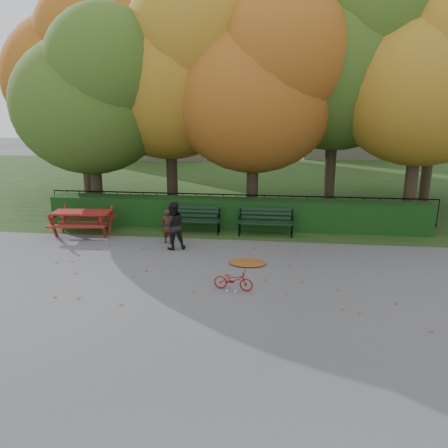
# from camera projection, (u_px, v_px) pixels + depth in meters

# --- Properties ---
(ground) EXTENTS (90.00, 90.00, 0.00)m
(ground) POSITION_uv_depth(u_px,v_px,m) (217.00, 275.00, 10.98)
(ground) COLOR slate
(ground) RESTS_ON ground
(grass_strip) EXTENTS (90.00, 90.00, 0.00)m
(grass_strip) POSITION_uv_depth(u_px,v_px,m) (251.00, 182.00, 24.39)
(grass_strip) COLOR #1A3513
(grass_strip) RESTS_ON ground
(building_left) EXTENTS (10.00, 7.00, 15.00)m
(building_left) POSITION_uv_depth(u_px,v_px,m) (149.00, 62.00, 34.96)
(building_left) COLOR #AD9C8B
(building_left) RESTS_ON ground
(building_right) EXTENTS (9.00, 6.00, 12.00)m
(building_right) POSITION_uv_depth(u_px,v_px,m) (361.00, 82.00, 35.31)
(building_right) COLOR #AD9C8B
(building_right) RESTS_ON ground
(hedge) EXTENTS (13.00, 0.90, 1.00)m
(hedge) POSITION_uv_depth(u_px,v_px,m) (235.00, 213.00, 15.16)
(hedge) COLOR black
(hedge) RESTS_ON ground
(iron_fence) EXTENTS (14.00, 0.04, 1.02)m
(iron_fence) POSITION_uv_depth(u_px,v_px,m) (237.00, 207.00, 15.92)
(iron_fence) COLOR black
(iron_fence) RESTS_ON ground
(tree_a) EXTENTS (5.88, 5.60, 7.48)m
(tree_a) POSITION_uv_depth(u_px,v_px,m) (95.00, 94.00, 15.74)
(tree_a) COLOR #2E2318
(tree_a) RESTS_ON ground
(tree_b) EXTENTS (6.72, 6.40, 8.79)m
(tree_b) POSITION_uv_depth(u_px,v_px,m) (176.00, 70.00, 16.31)
(tree_b) COLOR #2E2318
(tree_b) RESTS_ON ground
(tree_c) EXTENTS (6.30, 6.00, 8.00)m
(tree_c) POSITION_uv_depth(u_px,v_px,m) (263.00, 85.00, 15.33)
(tree_c) COLOR #2E2318
(tree_c) RESTS_ON ground
(tree_d) EXTENTS (7.14, 6.80, 9.58)m
(tree_d) POSITION_uv_depth(u_px,v_px,m) (349.00, 53.00, 15.89)
(tree_d) COLOR #2E2318
(tree_d) RESTS_ON ground
(tree_e) EXTENTS (6.09, 5.80, 8.16)m
(tree_e) POSITION_uv_depth(u_px,v_px,m) (436.00, 75.00, 14.42)
(tree_e) COLOR #2E2318
(tree_e) RESTS_ON ground
(tree_f) EXTENTS (6.93, 6.60, 9.19)m
(tree_f) POSITION_uv_depth(u_px,v_px,m) (84.00, 69.00, 19.16)
(tree_f) COLOR #2E2318
(tree_f) RESTS_ON ground
(bench_left) EXTENTS (1.80, 0.57, 0.88)m
(bench_left) POSITION_uv_depth(u_px,v_px,m) (194.00, 217.00, 14.54)
(bench_left) COLOR black
(bench_left) RESTS_ON ground
(bench_right) EXTENTS (1.80, 0.57, 0.88)m
(bench_right) POSITION_uv_depth(u_px,v_px,m) (266.00, 220.00, 14.26)
(bench_right) COLOR black
(bench_right) RESTS_ON ground
(picnic_table) EXTENTS (1.98, 1.66, 0.90)m
(picnic_table) POSITION_uv_depth(u_px,v_px,m) (82.00, 217.00, 14.25)
(picnic_table) COLOR maroon
(picnic_table) RESTS_ON ground
(leaf_pile) EXTENTS (1.05, 0.77, 0.07)m
(leaf_pile) POSITION_uv_depth(u_px,v_px,m) (248.00, 263.00, 11.74)
(leaf_pile) COLOR maroon
(leaf_pile) RESTS_ON ground
(leaf_scatter) EXTENTS (9.00, 5.70, 0.01)m
(leaf_scatter) POSITION_uv_depth(u_px,v_px,m) (219.00, 270.00, 11.26)
(leaf_scatter) COLOR maroon
(leaf_scatter) RESTS_ON ground
(child) EXTENTS (0.41, 0.29, 1.06)m
(child) POSITION_uv_depth(u_px,v_px,m) (168.00, 226.00, 13.42)
(child) COLOR #452116
(child) RESTS_ON ground
(adult) EXTENTS (0.85, 0.77, 1.43)m
(adult) POSITION_uv_depth(u_px,v_px,m) (173.00, 226.00, 12.80)
(adult) COLOR black
(adult) RESTS_ON ground
(bicycle) EXTENTS (0.96, 0.45, 0.49)m
(bicycle) POSITION_uv_depth(u_px,v_px,m) (233.00, 280.00, 10.04)
(bicycle) COLOR maroon
(bicycle) RESTS_ON ground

